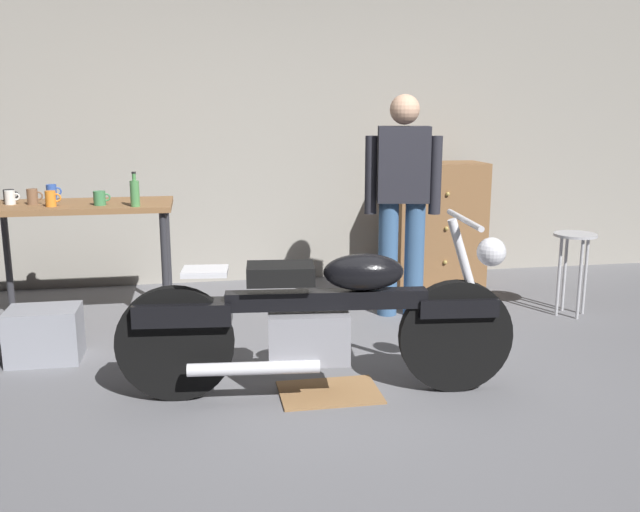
% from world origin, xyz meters
% --- Properties ---
extents(ground_plane, '(12.00, 12.00, 0.00)m').
position_xyz_m(ground_plane, '(0.00, 0.00, 0.00)').
color(ground_plane, slate).
extents(back_wall, '(8.00, 0.12, 3.10)m').
position_xyz_m(back_wall, '(0.00, 2.80, 1.55)').
color(back_wall, gray).
rests_on(back_wall, ground_plane).
extents(workbench, '(1.30, 0.64, 0.90)m').
position_xyz_m(workbench, '(-1.64, 1.64, 0.79)').
color(workbench, brown).
rests_on(workbench, ground_plane).
extents(motorcycle, '(2.19, 0.60, 1.00)m').
position_xyz_m(motorcycle, '(-0.17, 0.04, 0.45)').
color(motorcycle, black).
rests_on(motorcycle, ground_plane).
extents(person_standing, '(0.56, 0.30, 1.67)m').
position_xyz_m(person_standing, '(0.71, 1.44, 0.93)').
color(person_standing, '#385B85').
rests_on(person_standing, ground_plane).
extents(shop_stool, '(0.32, 0.32, 0.64)m').
position_xyz_m(shop_stool, '(2.00, 1.19, 0.50)').
color(shop_stool, '#B2B2B7').
rests_on(shop_stool, ground_plane).
extents(wooden_dresser, '(0.80, 0.47, 1.10)m').
position_xyz_m(wooden_dresser, '(1.31, 2.30, 0.55)').
color(wooden_dresser, brown).
rests_on(wooden_dresser, ground_plane).
extents(drip_tray, '(0.56, 0.40, 0.01)m').
position_xyz_m(drip_tray, '(-0.12, 0.05, 0.01)').
color(drip_tray, olive).
rests_on(drip_tray, ground_plane).
extents(storage_bin, '(0.44, 0.32, 0.34)m').
position_xyz_m(storage_bin, '(-1.79, 0.89, 0.17)').
color(storage_bin, gray).
rests_on(storage_bin, ground_plane).
extents(mug_white_ceramic, '(0.11, 0.07, 0.10)m').
position_xyz_m(mug_white_ceramic, '(-2.11, 1.66, 0.95)').
color(mug_white_ceramic, white).
rests_on(mug_white_ceramic, workbench).
extents(mug_orange_travel, '(0.11, 0.07, 0.11)m').
position_xyz_m(mug_orange_travel, '(-1.81, 1.50, 0.96)').
color(mug_orange_travel, orange).
rests_on(mug_orange_travel, workbench).
extents(mug_green_speckled, '(0.12, 0.08, 0.10)m').
position_xyz_m(mug_green_speckled, '(-1.48, 1.50, 0.95)').
color(mug_green_speckled, '#3D7F4C').
rests_on(mug_green_speckled, workbench).
extents(mug_brown_stoneware, '(0.11, 0.07, 0.11)m').
position_xyz_m(mug_brown_stoneware, '(-1.96, 1.63, 0.96)').
color(mug_brown_stoneware, brown).
rests_on(mug_brown_stoneware, workbench).
extents(mug_blue_enamel, '(0.11, 0.07, 0.11)m').
position_xyz_m(mug_blue_enamel, '(-1.87, 1.88, 0.96)').
color(mug_blue_enamel, '#2D51AD').
rests_on(mug_blue_enamel, workbench).
extents(mug_black_matte, '(0.11, 0.08, 0.09)m').
position_xyz_m(mug_black_matte, '(-2.16, 1.83, 0.94)').
color(mug_black_matte, black).
rests_on(mug_black_matte, workbench).
extents(bottle, '(0.06, 0.06, 0.24)m').
position_xyz_m(bottle, '(-1.23, 1.40, 1.00)').
color(bottle, '#4C8C4C').
rests_on(bottle, workbench).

